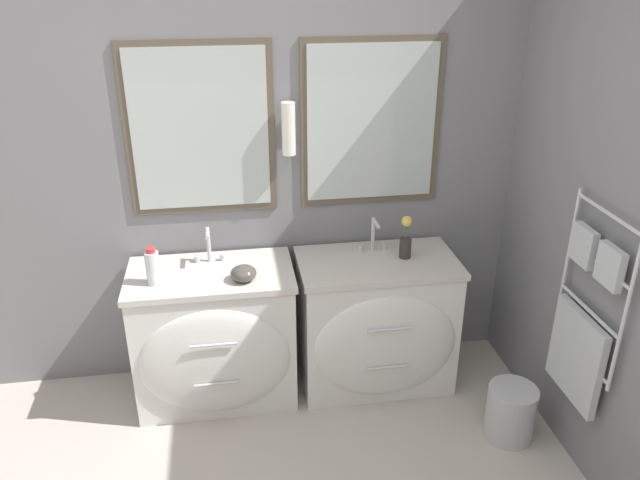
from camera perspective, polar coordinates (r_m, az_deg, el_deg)
name	(u,v)px	position (r m, az deg, el deg)	size (l,w,h in m)	color
wall_back	(224,161)	(3.46, -8.76, 7.16)	(4.93, 0.15, 2.60)	slate
wall_right	(606,210)	(3.07, 24.66, 2.53)	(0.13, 3.48, 2.60)	slate
vanity_left	(215,336)	(3.54, -9.58, -8.69)	(0.89, 0.56, 0.79)	white
vanity_right	(377,323)	(3.63, 5.20, -7.54)	(0.89, 0.56, 0.79)	white
faucet_left	(209,246)	(3.44, -10.14, -0.56)	(0.17, 0.13, 0.20)	silver
faucet_right	(374,235)	(3.53, 4.92, 0.42)	(0.17, 0.13, 0.20)	silver
toiletry_bottle	(153,267)	(3.28, -15.05, -2.41)	(0.07, 0.07, 0.20)	silver
amenity_bowl	(244,273)	(3.25, -7.00, -3.04)	(0.14, 0.14, 0.08)	#4C4742
flower_vase	(406,240)	(3.47, 7.84, -0.01)	(0.07, 0.07, 0.25)	#332D2D
waste_bin	(511,411)	(3.52, 17.03, -14.76)	(0.26, 0.26, 0.30)	#B7B7BC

